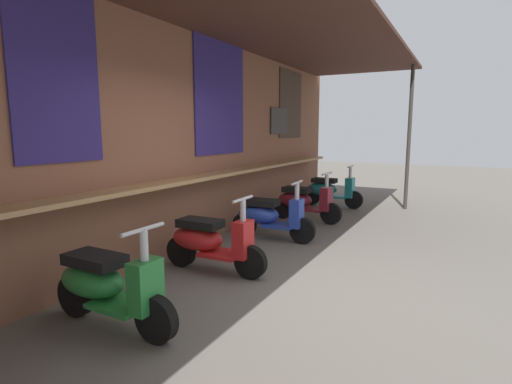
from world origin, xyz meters
The scene contains 7 objects.
ground_plane centered at (0.00, 0.00, 0.00)m, with size 35.80×35.80×0.00m, color #605B54.
market_stall_facade centered at (0.01, 1.81, 1.90)m, with size 12.79×2.77×3.38m.
scooter_green centered at (-1.59, 1.08, 0.39)m, with size 0.46×1.40×0.97m.
scooter_red centered at (0.00, 1.08, 0.39)m, with size 0.46×1.40×0.97m.
scooter_blue centered at (1.66, 1.08, 0.39)m, with size 0.48×1.40×0.97m.
scooter_maroon centered at (3.19, 1.08, 0.39)m, with size 0.48×1.40×0.97m.
scooter_teal centered at (4.85, 1.08, 0.39)m, with size 0.46×1.40×0.97m.
Camera 1 is at (-3.92, -1.66, 1.74)m, focal length 27.84 mm.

